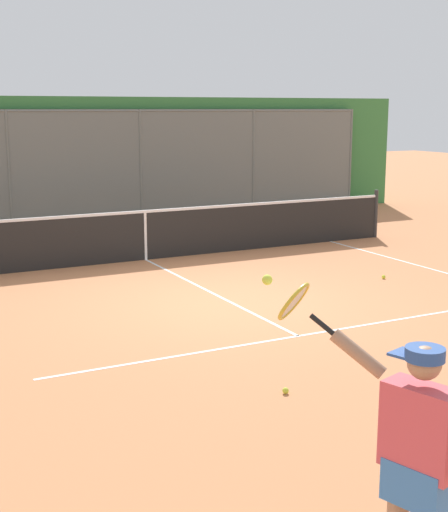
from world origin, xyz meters
The scene contains 7 objects.
ground_plane centered at (0.00, 0.00, 0.00)m, with size 60.00×60.00×0.00m, color #C67A4C.
court_line_markings centered at (0.00, 2.12, 0.00)m, with size 8.67×9.82×0.01m.
fence_backdrop centered at (0.00, -8.73, 1.56)m, with size 19.27×1.37×3.14m.
tennis_net centered at (0.00, -3.61, 0.49)m, with size 11.13×0.09×1.07m.
tennis_player centered at (2.13, 6.32, 0.89)m, with size 0.75×1.20×1.84m.
tennis_ball_near_net centered at (-3.04, -0.26, 0.03)m, with size 0.07×0.07×0.07m, color #CCDB33.
tennis_ball_by_sideline centered at (1.15, 3.34, 0.03)m, with size 0.07×0.07×0.07m, color #C1D138.
Camera 1 is at (4.90, 9.28, 2.86)m, focal length 51.11 mm.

